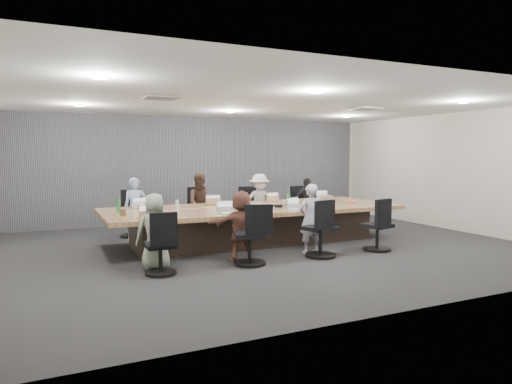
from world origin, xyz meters
name	(u,v)px	position (x,y,z in m)	size (l,w,h in m)	color
floor	(265,247)	(0.00, 0.00, 0.00)	(10.00, 8.00, 0.00)	#29292C
ceiling	(265,102)	(0.00, 0.00, 2.80)	(10.00, 8.00, 0.00)	white
wall_back	(200,169)	(0.00, 4.00, 1.40)	(10.00, 2.80, 0.00)	beige
wall_front	(418,190)	(0.00, -4.00, 1.40)	(10.00, 2.80, 0.00)	beige
wall_right	(452,172)	(5.00, 0.00, 1.40)	(8.00, 2.80, 0.00)	beige
curtain	(201,170)	(0.00, 3.92, 1.40)	(9.80, 0.04, 2.80)	slate
conference_table	(254,223)	(0.00, 0.50, 0.40)	(6.00, 2.20, 0.74)	#31241C
chair_0	(133,218)	(-2.15, 2.20, 0.43)	(0.57, 0.57, 0.85)	black
chair_1	(197,213)	(-0.68, 2.20, 0.44)	(0.59, 0.59, 0.88)	black
chair_2	(253,211)	(0.77, 2.20, 0.41)	(0.56, 0.56, 0.83)	black
chair_3	(299,210)	(2.06, 2.20, 0.39)	(0.53, 0.53, 0.78)	black
chair_4	(160,250)	(-2.33, -1.20, 0.37)	(0.50, 0.50, 0.74)	black
chair_5	(250,240)	(-0.86, -1.20, 0.41)	(0.56, 0.56, 0.83)	black
chair_6	(320,233)	(0.51, -1.20, 0.43)	(0.57, 0.57, 0.85)	black
chair_7	(377,230)	(1.77, -1.20, 0.40)	(0.53, 0.53, 0.79)	black
person_0	(135,209)	(-2.15, 1.85, 0.66)	(0.48, 0.32, 1.32)	#8B9CC0
laptop_0	(140,207)	(-2.15, 1.30, 0.75)	(0.34, 0.24, 0.02)	#B2B2B7
person_1	(201,204)	(-0.68, 1.85, 0.69)	(0.67, 0.52, 1.38)	#3C2920
laptop_1	(209,204)	(-0.68, 1.30, 0.75)	(0.32, 0.22, 0.02)	#8C6647
person_2	(260,202)	(0.77, 1.85, 0.67)	(0.87, 0.50, 1.35)	#BBBBBB
laptop_2	(270,201)	(0.77, 1.30, 0.75)	(0.31, 0.21, 0.02)	#8C6647
person_3	(306,202)	(2.06, 1.85, 0.61)	(0.71, 0.30, 1.22)	black
laptop_3	(318,199)	(2.06, 1.30, 0.75)	(0.30, 0.21, 0.02)	#B2B2B7
person_4	(155,231)	(-2.33, -0.85, 0.60)	(0.59, 0.38, 1.21)	gray
laptop_4	(148,218)	(-2.33, -0.30, 0.75)	(0.30, 0.21, 0.02)	#8C6647
person_5	(241,225)	(-0.86, -0.85, 0.60)	(1.12, 0.36, 1.20)	brown
laptop_5	(229,213)	(-0.86, -0.30, 0.75)	(0.33, 0.23, 0.02)	#B2B2B7
person_6	(310,219)	(0.51, -0.85, 0.64)	(0.46, 0.30, 1.27)	#A5A2B2
laptop_6	(295,209)	(0.51, -0.30, 0.75)	(0.31, 0.21, 0.02)	#B2B2B7
bottle_green_left	(118,205)	(-2.65, 0.71, 0.87)	(0.07, 0.07, 0.26)	#2C7439
bottle_green_right	(288,200)	(0.73, 0.36, 0.87)	(0.07, 0.07, 0.26)	#2C7439
bottle_clear	(177,205)	(-1.59, 0.56, 0.84)	(0.06, 0.06, 0.20)	silver
cup_white_far	(243,203)	(-0.07, 0.88, 0.79)	(0.09, 0.09, 0.11)	white
cup_white_near	(313,201)	(1.45, 0.58, 0.79)	(0.07, 0.07, 0.09)	white
mug_brown	(123,212)	(-2.65, 0.21, 0.80)	(0.10, 0.10, 0.12)	brown
mic_left	(254,208)	(-0.15, 0.18, 0.75)	(0.14, 0.09, 0.03)	black
mic_right	(275,205)	(0.45, 0.44, 0.75)	(0.15, 0.10, 0.03)	black
stapler	(279,206)	(0.40, 0.17, 0.77)	(0.16, 0.04, 0.06)	black
canvas_bag	(327,199)	(1.85, 0.62, 0.81)	(0.27, 0.16, 0.14)	gray
snack_packet	(350,202)	(2.23, 0.28, 0.76)	(0.17, 0.12, 0.04)	#E25131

